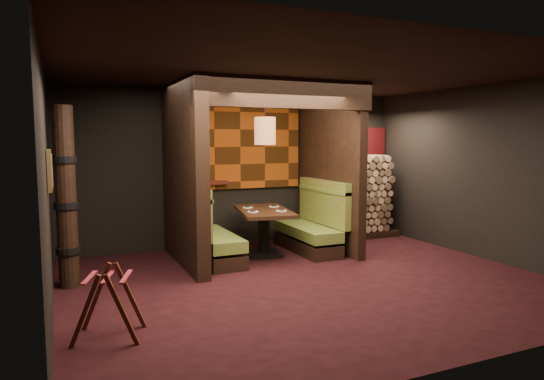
{
  "coord_description": "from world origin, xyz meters",
  "views": [
    {
      "loc": [
        -3.15,
        -5.75,
        1.97
      ],
      "look_at": [
        0.0,
        1.3,
        1.15
      ],
      "focal_mm": 32.0,
      "sensor_mm": 36.0,
      "label": 1
    }
  ],
  "objects_px": {
    "booth_bench_left": "(209,237)",
    "luggage_rack": "(109,300)",
    "booth_bench_right": "(312,228)",
    "totem_column": "(66,199)",
    "firewood_stack": "(355,196)",
    "pendant_lamp": "(265,131)",
    "dining_table": "(264,223)"
  },
  "relations": [
    {
      "from": "booth_bench_left",
      "to": "luggage_rack",
      "type": "distance_m",
      "value": 3.06
    },
    {
      "from": "booth_bench_right",
      "to": "totem_column",
      "type": "bearing_deg",
      "value": -172.14
    },
    {
      "from": "booth_bench_right",
      "to": "firewood_stack",
      "type": "height_order",
      "value": "firewood_stack"
    },
    {
      "from": "pendant_lamp",
      "to": "firewood_stack",
      "type": "distance_m",
      "value": 2.72
    },
    {
      "from": "pendant_lamp",
      "to": "totem_column",
      "type": "distance_m",
      "value": 3.23
    },
    {
      "from": "booth_bench_right",
      "to": "pendant_lamp",
      "type": "relative_size",
      "value": 1.63
    },
    {
      "from": "luggage_rack",
      "to": "firewood_stack",
      "type": "height_order",
      "value": "firewood_stack"
    },
    {
      "from": "pendant_lamp",
      "to": "booth_bench_left",
      "type": "bearing_deg",
      "value": 176.77
    },
    {
      "from": "dining_table",
      "to": "pendant_lamp",
      "type": "distance_m",
      "value": 1.54
    },
    {
      "from": "booth_bench_left",
      "to": "totem_column",
      "type": "distance_m",
      "value": 2.3
    },
    {
      "from": "booth_bench_left",
      "to": "totem_column",
      "type": "bearing_deg",
      "value": -165.25
    },
    {
      "from": "dining_table",
      "to": "totem_column",
      "type": "xyz_separation_m",
      "value": [
        -3.06,
        -0.55,
        0.63
      ]
    },
    {
      "from": "dining_table",
      "to": "luggage_rack",
      "type": "xyz_separation_m",
      "value": [
        -2.74,
        -2.49,
        -0.18
      ]
    },
    {
      "from": "booth_bench_left",
      "to": "luggage_rack",
      "type": "height_order",
      "value": "booth_bench_left"
    },
    {
      "from": "dining_table",
      "to": "pendant_lamp",
      "type": "bearing_deg",
      "value": -90.0
    },
    {
      "from": "booth_bench_right",
      "to": "firewood_stack",
      "type": "xyz_separation_m",
      "value": [
        1.35,
        0.7,
        0.42
      ]
    },
    {
      "from": "dining_table",
      "to": "pendant_lamp",
      "type": "height_order",
      "value": "pendant_lamp"
    },
    {
      "from": "totem_column",
      "to": "pendant_lamp",
      "type": "bearing_deg",
      "value": 9.21
    },
    {
      "from": "totem_column",
      "to": "booth_bench_left",
      "type": "bearing_deg",
      "value": 14.75
    },
    {
      "from": "pendant_lamp",
      "to": "luggage_rack",
      "type": "distance_m",
      "value": 4.05
    },
    {
      "from": "booth_bench_right",
      "to": "dining_table",
      "type": "bearing_deg",
      "value": -179.71
    },
    {
      "from": "totem_column",
      "to": "dining_table",
      "type": "bearing_deg",
      "value": 10.12
    },
    {
      "from": "booth_bench_left",
      "to": "dining_table",
      "type": "relative_size",
      "value": 0.99
    },
    {
      "from": "luggage_rack",
      "to": "totem_column",
      "type": "height_order",
      "value": "totem_column"
    },
    {
      "from": "pendant_lamp",
      "to": "totem_column",
      "type": "bearing_deg",
      "value": -170.79
    },
    {
      "from": "booth_bench_left",
      "to": "firewood_stack",
      "type": "bearing_deg",
      "value": 12.17
    },
    {
      "from": "booth_bench_right",
      "to": "luggage_rack",
      "type": "height_order",
      "value": "booth_bench_right"
    },
    {
      "from": "dining_table",
      "to": "pendant_lamp",
      "type": "xyz_separation_m",
      "value": [
        0.0,
        -0.05,
        1.54
      ]
    },
    {
      "from": "booth_bench_right",
      "to": "firewood_stack",
      "type": "bearing_deg",
      "value": 27.35
    },
    {
      "from": "booth_bench_right",
      "to": "totem_column",
      "type": "xyz_separation_m",
      "value": [
        -3.98,
        -0.55,
        0.79
      ]
    },
    {
      "from": "luggage_rack",
      "to": "firewood_stack",
      "type": "xyz_separation_m",
      "value": [
        5.02,
        3.19,
        0.45
      ]
    },
    {
      "from": "booth_bench_right",
      "to": "firewood_stack",
      "type": "relative_size",
      "value": 0.92
    }
  ]
}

